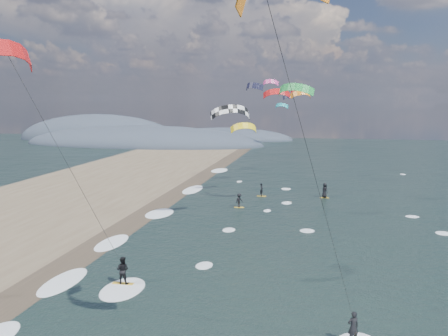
# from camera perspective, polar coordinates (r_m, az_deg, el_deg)

# --- Properties ---
(wet_sand_strip) EXTENTS (3.00, 240.00, 0.00)m
(wet_sand_strip) POSITION_cam_1_polar(r_m,az_deg,el_deg) (39.21, -16.84, -10.15)
(wet_sand_strip) COLOR #382D23
(wet_sand_strip) RESTS_ON ground
(coastal_hills) EXTENTS (80.00, 41.00, 15.00)m
(coastal_hills) POSITION_cam_1_polar(r_m,az_deg,el_deg) (140.67, -10.10, 2.96)
(coastal_hills) COLOR #3D4756
(coastal_hills) RESTS_ON ground
(kitesurfer_near_a) EXTENTS (7.74, 9.13, 17.09)m
(kitesurfer_near_a) POSITION_cam_1_polar(r_m,az_deg,el_deg) (19.06, 7.14, 10.62)
(kitesurfer_near_a) COLOR gold
(kitesurfer_near_a) RESTS_ON ground
(kitesurfer_near_b) EXTENTS (6.87, 9.43, 15.43)m
(kitesurfer_near_b) POSITION_cam_1_polar(r_m,az_deg,el_deg) (28.96, -19.71, 4.13)
(kitesurfer_near_b) COLOR gold
(kitesurfer_near_b) RESTS_ON ground
(far_kitesurfers) EXTENTS (10.39, 8.43, 1.82)m
(far_kitesurfers) POSITION_cam_1_polar(r_m,az_deg,el_deg) (58.74, 6.47, -3.00)
(far_kitesurfers) COLOR gold
(far_kitesurfers) RESTS_ON ground
(bg_kite_field) EXTENTS (10.13, 73.88, 7.59)m
(bg_kite_field) POSITION_cam_1_polar(r_m,az_deg,el_deg) (74.53, 6.23, 8.23)
(bg_kite_field) COLOR red
(bg_kite_field) RESTS_ON ground
(shoreline_surf) EXTENTS (2.40, 79.40, 0.11)m
(shoreline_surf) POSITION_cam_1_polar(r_m,az_deg,el_deg) (42.79, -12.40, -8.46)
(shoreline_surf) COLOR white
(shoreline_surf) RESTS_ON ground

